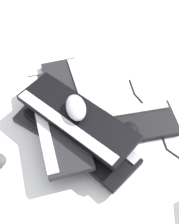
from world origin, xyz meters
name	(u,v)px	position (x,y,z in m)	size (l,w,h in m)	color
ground_plane	(102,116)	(0.00, 0.00, 0.00)	(3.20, 3.20, 0.00)	white
keyboard_0	(71,101)	(0.11, 0.07, 0.01)	(0.46, 0.25, 0.03)	#232326
keyboard_1	(73,131)	(-0.02, 0.13, 0.01)	(0.46, 0.34, 0.03)	#232326
keyboard_2	(117,126)	(-0.08, -0.02, 0.01)	(0.28, 0.46, 0.03)	black
keyboard_3	(81,136)	(-0.06, 0.13, 0.04)	(0.46, 0.27, 0.03)	black
keyboard_4	(57,119)	(0.02, 0.17, 0.07)	(0.46, 0.25, 0.03)	#232326
keyboard_5	(76,117)	(-0.03, 0.12, 0.10)	(0.46, 0.29, 0.03)	black
mouse_1	(130,135)	(-0.15, -0.02, 0.05)	(0.11, 0.07, 0.04)	black
mouse_3	(76,107)	(-0.01, 0.11, 0.14)	(0.11, 0.07, 0.04)	#B7B7BC
cable_0	(167,146)	(-0.23, -0.13, 0.00)	(0.59, 0.20, 0.01)	black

